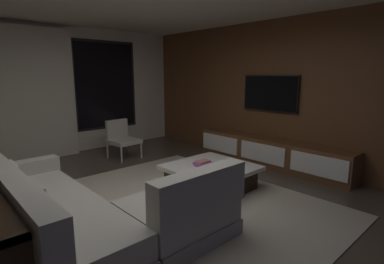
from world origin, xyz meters
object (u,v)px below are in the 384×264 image
Objects in this scene: accent_chair_near_window at (121,137)px; media_console at (271,153)px; sectional_couch at (86,215)px; mounted_tv at (270,93)px; book_stack_on_coffee_table at (204,164)px; coffee_table at (211,177)px.

accent_chair_near_window is 0.25× the size of media_console.
sectional_couch reaches higher than accent_chair_near_window.
sectional_couch is 2.16× the size of mounted_tv.
sectional_couch is at bearing -174.09° from book_stack_on_coffee_table.
sectional_couch is at bearing -177.66° from media_console.
media_console reaches higher than coffee_table.
media_console reaches higher than book_stack_on_coffee_table.
accent_chair_near_window is 3.09m from mounted_tv.
media_console is at bearing 0.52° from coffee_table.
accent_chair_near_window is at bearing 130.85° from mounted_tv.
sectional_couch is 3.21× the size of accent_chair_near_window.
mounted_tv is at bearing 5.20° from sectional_couch.
accent_chair_near_window is (-0.10, 2.44, 0.25)m from coffee_table.
accent_chair_near_window is (-0.01, 2.38, 0.04)m from book_stack_on_coffee_table.
accent_chair_near_window reaches higher than book_stack_on_coffee_table.
sectional_couch is 1.91m from book_stack_on_coffee_table.
coffee_table is at bearing -179.48° from media_console.
sectional_couch is at bearing -126.14° from accent_chair_near_window.
sectional_couch is 2.16× the size of coffee_table.
book_stack_on_coffee_table is 2.38m from accent_chair_near_window.
coffee_table is at bearing 3.85° from sectional_couch.
coffee_table is 2.17m from mounted_tv.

